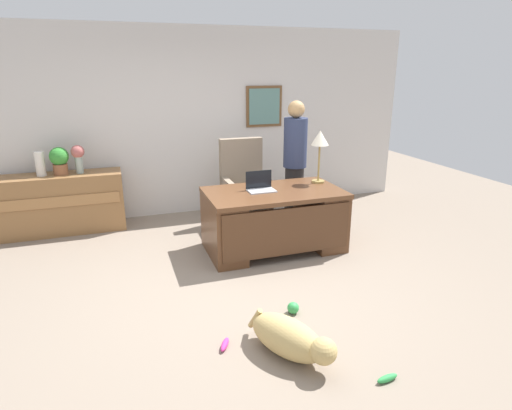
% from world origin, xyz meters
% --- Properties ---
extents(ground_plane, '(12.00, 12.00, 0.00)m').
position_xyz_m(ground_plane, '(0.00, 0.00, 0.00)').
color(ground_plane, gray).
extents(back_wall, '(7.00, 0.16, 2.70)m').
position_xyz_m(back_wall, '(0.01, 2.60, 1.35)').
color(back_wall, silver).
rests_on(back_wall, ground_plane).
extents(desk, '(1.61, 0.92, 0.74)m').
position_xyz_m(desk, '(0.68, 0.77, 0.40)').
color(desk, brown).
rests_on(desk, ground_plane).
extents(credenza, '(1.60, 0.50, 0.79)m').
position_xyz_m(credenza, '(-1.81, 2.25, 0.40)').
color(credenza, olive).
rests_on(credenza, ground_plane).
extents(armchair, '(0.60, 0.59, 1.20)m').
position_xyz_m(armchair, '(0.61, 1.76, 0.52)').
color(armchair, gray).
rests_on(armchair, ground_plane).
extents(person_standing, '(0.32, 0.32, 1.71)m').
position_xyz_m(person_standing, '(1.27, 1.56, 0.89)').
color(person_standing, '#262323').
rests_on(person_standing, ground_plane).
extents(dog_lying, '(0.58, 0.77, 0.30)m').
position_xyz_m(dog_lying, '(0.06, -1.19, 0.15)').
color(dog_lying, tan).
rests_on(dog_lying, ground_plane).
extents(laptop, '(0.32, 0.22, 0.22)m').
position_xyz_m(laptop, '(0.53, 0.86, 0.79)').
color(laptop, '#B2B5BA').
rests_on(laptop, desk).
extents(desk_lamp, '(0.22, 0.22, 0.65)m').
position_xyz_m(desk_lamp, '(1.35, 0.98, 1.26)').
color(desk_lamp, '#9E8447').
rests_on(desk_lamp, desk).
extents(vase_with_flowers, '(0.17, 0.17, 0.37)m').
position_xyz_m(vase_with_flowers, '(-1.52, 2.25, 1.03)').
color(vase_with_flowers, '#95A89F').
rests_on(vase_with_flowers, credenza).
extents(vase_empty, '(0.12, 0.12, 0.32)m').
position_xyz_m(vase_empty, '(-1.99, 2.25, 0.95)').
color(vase_empty, silver).
rests_on(vase_empty, credenza).
extents(potted_plant, '(0.24, 0.24, 0.36)m').
position_xyz_m(potted_plant, '(-1.76, 2.25, 0.99)').
color(potted_plant, brown).
rests_on(potted_plant, credenza).
extents(dog_toy_ball, '(0.11, 0.11, 0.11)m').
position_xyz_m(dog_toy_ball, '(0.32, -0.64, 0.05)').
color(dog_toy_ball, green).
rests_on(dog_toy_ball, ground_plane).
extents(dog_toy_bone, '(0.18, 0.07, 0.05)m').
position_xyz_m(dog_toy_bone, '(0.60, -1.67, 0.03)').
color(dog_toy_bone, green).
rests_on(dog_toy_bone, ground_plane).
extents(dog_toy_plush, '(0.13, 0.18, 0.05)m').
position_xyz_m(dog_toy_plush, '(-0.39, -0.92, 0.03)').
color(dog_toy_plush, '#D8338C').
rests_on(dog_toy_plush, ground_plane).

